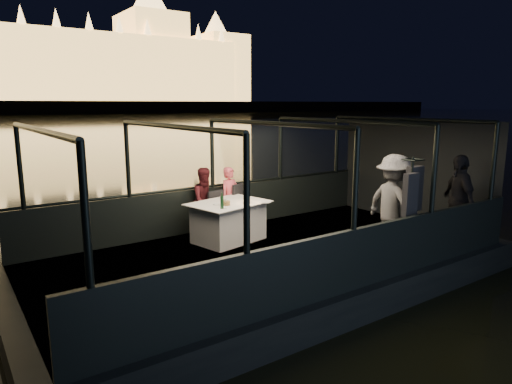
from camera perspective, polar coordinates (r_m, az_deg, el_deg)
boat_hull at (r=8.42m, az=1.58°, el=-10.85°), size 8.60×4.40×1.00m
boat_deck at (r=8.25m, az=1.60°, el=-7.75°), size 8.00×4.00×0.04m
gunwale_port at (r=9.74m, az=-5.38°, el=-1.99°), size 8.00×0.08×0.90m
gunwale_starboard at (r=6.68m, az=11.96°, el=-8.30°), size 8.00×0.08×0.90m
cabin_glass_port at (r=9.55m, az=-5.51°, el=4.74°), size 8.00×0.02×1.40m
cabin_glass_starboard at (r=6.40m, az=12.37°, el=1.48°), size 8.00×0.02×1.40m
cabin_roof_glass at (r=7.82m, az=1.69°, el=8.57°), size 8.00×4.00×0.02m
end_wall_fore at (r=6.48m, az=-28.17°, el=-3.53°), size 0.02×4.00×2.30m
end_wall_aft at (r=10.79m, az=19.02°, el=2.50°), size 0.02×4.00×2.30m
canopy_ribs at (r=7.95m, az=1.65°, el=0.26°), size 8.00×4.00×2.30m
dining_table_central at (r=8.86m, az=-3.44°, el=-3.71°), size 1.64×1.33×0.77m
chair_port_left at (r=9.26m, az=-4.43°, el=-2.66°), size 0.49×0.49×0.88m
chair_port_right at (r=9.56m, az=-1.42°, el=-2.20°), size 0.58×0.58×0.96m
coat_stand at (r=7.89m, az=18.65°, el=-2.27°), size 0.54×0.45×1.80m
person_woman_coral at (r=9.62m, az=-3.26°, el=-0.30°), size 0.54×0.42×1.33m
person_man_maroon at (r=9.34m, az=-6.28°, el=-0.70°), size 0.66×0.52×1.36m
passenger_stripe at (r=8.46m, az=16.81°, el=-1.64°), size 0.75×1.20×1.77m
passenger_dark at (r=9.36m, az=23.93°, el=-0.94°), size 0.88×1.08×1.71m
wine_bottle at (r=8.23m, az=-4.27°, el=-1.07°), size 0.07×0.07×0.29m
bread_basket at (r=8.54m, az=-3.86°, el=-1.38°), size 0.24×0.24×0.07m
amber_candle at (r=8.73m, az=-1.02°, el=-1.09°), size 0.07×0.07×0.08m
plate_near at (r=8.78m, az=1.13°, el=-1.23°), size 0.32×0.32×0.02m
plate_far at (r=8.62m, az=-4.68°, el=-1.48°), size 0.30×0.30×0.01m
wine_glass_white at (r=8.24m, az=-3.86°, el=-1.45°), size 0.07×0.07×0.18m
wine_glass_red at (r=8.94m, az=-1.41°, el=-0.43°), size 0.07×0.07×0.21m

